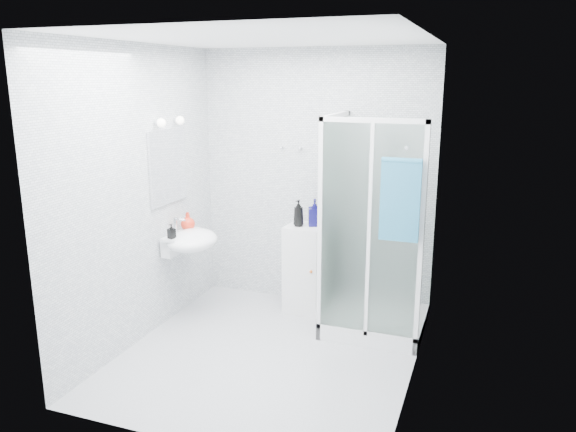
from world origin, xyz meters
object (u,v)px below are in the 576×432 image
at_px(soap_dispenser_black, 172,231).
at_px(shampoo_bottle_a, 298,213).
at_px(shower_enclosure, 366,285).
at_px(storage_cabinet, 306,268).
at_px(hand_towel, 400,198).
at_px(soap_dispenser_orange, 188,221).
at_px(wall_basin, 190,241).
at_px(shampoo_bottle_b, 315,212).

bearing_deg(soap_dispenser_black, shampoo_bottle_a, 35.91).
bearing_deg(shower_enclosure, soap_dispenser_black, -163.72).
xyz_separation_m(storage_cabinet, shampoo_bottle_a, (-0.06, -0.04, 0.58)).
bearing_deg(hand_towel, soap_dispenser_orange, 174.36).
relative_size(storage_cabinet, shampoo_bottle_a, 3.39).
relative_size(shower_enclosure, wall_basin, 3.57).
height_order(hand_towel, shampoo_bottle_a, hand_towel).
bearing_deg(soap_dispenser_orange, storage_cabinet, 22.83).
relative_size(wall_basin, soap_dispenser_orange, 3.16).
distance_m(storage_cabinet, shampoo_bottle_b, 0.59).
height_order(wall_basin, soap_dispenser_black, wall_basin).
xyz_separation_m(shower_enclosure, soap_dispenser_black, (-1.73, -0.51, 0.48)).
distance_m(shampoo_bottle_b, soap_dispenser_black, 1.39).
bearing_deg(hand_towel, wall_basin, 177.55).
relative_size(hand_towel, soap_dispenser_black, 5.00).
bearing_deg(shower_enclosure, hand_towel, -50.43).
bearing_deg(soap_dispenser_black, shampoo_bottle_b, 34.85).
relative_size(shampoo_bottle_b, soap_dispenser_orange, 1.51).
bearing_deg(soap_dispenser_black, shower_enclosure, 16.28).
relative_size(shower_enclosure, soap_dispenser_orange, 11.27).
xyz_separation_m(storage_cabinet, soap_dispenser_orange, (-1.06, -0.45, 0.51)).
bearing_deg(soap_dispenser_orange, shampoo_bottle_b, 22.89).
xyz_separation_m(shower_enclosure, wall_basin, (-1.66, -0.32, 0.35)).
distance_m(hand_towel, soap_dispenser_black, 2.11).
height_order(wall_basin, soap_dispenser_orange, soap_dispenser_orange).
height_order(shower_enclosure, shampoo_bottle_a, shower_enclosure).
distance_m(shower_enclosure, soap_dispenser_black, 1.87).
bearing_deg(shampoo_bottle_a, shower_enclosure, -16.12).
relative_size(shower_enclosure, soap_dispenser_black, 14.70).
bearing_deg(soap_dispenser_black, storage_cabinet, 35.58).
relative_size(storage_cabinet, shampoo_bottle_b, 3.33).
relative_size(shampoo_bottle_a, soap_dispenser_black, 1.93).
bearing_deg(soap_dispenser_orange, shampoo_bottle_a, 22.32).
bearing_deg(storage_cabinet, shampoo_bottle_a, -146.38).
distance_m(shower_enclosure, soap_dispenser_orange, 1.82).
relative_size(soap_dispenser_orange, soap_dispenser_black, 1.30).
xyz_separation_m(hand_towel, shampoo_bottle_a, (-1.07, 0.61, -0.35)).
bearing_deg(soap_dispenser_orange, hand_towel, -5.64).
distance_m(soap_dispenser_orange, soap_dispenser_black, 0.31).
relative_size(shampoo_bottle_a, soap_dispenser_orange, 1.48).
bearing_deg(shampoo_bottle_b, shower_enclosure, -25.60).
bearing_deg(hand_towel, storage_cabinet, 147.03).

